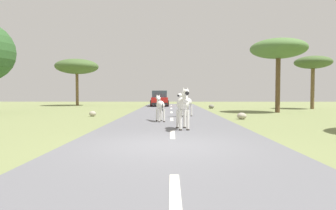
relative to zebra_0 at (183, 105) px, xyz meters
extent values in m
plane|color=olive|center=(-0.66, -3.43, -1.03)|extent=(90.00, 90.00, 0.00)
cube|color=slate|center=(-0.42, -3.43, -1.00)|extent=(6.00, 64.00, 0.05)
cube|color=silver|center=(-0.42, -7.43, -0.97)|extent=(0.16, 2.00, 0.01)
cube|color=silver|center=(-0.42, -1.43, -0.97)|extent=(0.16, 2.00, 0.01)
cube|color=silver|center=(-0.42, 4.57, -0.97)|extent=(0.16, 2.00, 0.01)
cube|color=silver|center=(-0.42, 10.57, -0.97)|extent=(0.16, 2.00, 0.01)
cube|color=silver|center=(-0.42, 16.57, -0.97)|extent=(0.16, 2.00, 0.01)
cube|color=silver|center=(-0.42, 22.57, -0.97)|extent=(0.16, 2.00, 0.01)
ellipsoid|color=silver|center=(-0.01, 0.10, 0.02)|extent=(0.58, 1.18, 0.53)
cylinder|color=silver|center=(-0.11, -0.29, -0.59)|extent=(0.13, 0.13, 0.77)
cylinder|color=#28231E|center=(-0.11, -0.29, -0.95)|extent=(0.14, 0.14, 0.05)
cylinder|color=silver|center=(0.18, -0.25, -0.59)|extent=(0.13, 0.13, 0.77)
cylinder|color=#28231E|center=(0.18, -0.25, -0.95)|extent=(0.14, 0.14, 0.05)
cylinder|color=silver|center=(-0.20, 0.45, -0.59)|extent=(0.13, 0.13, 0.77)
cylinder|color=#28231E|center=(-0.20, 0.45, -0.95)|extent=(0.14, 0.14, 0.05)
cylinder|color=silver|center=(0.09, 0.48, -0.59)|extent=(0.13, 0.13, 0.77)
cylinder|color=#28231E|center=(0.09, 0.48, -0.95)|extent=(0.14, 0.14, 0.05)
cylinder|color=silver|center=(0.05, -0.44, 0.30)|extent=(0.25, 0.43, 0.45)
cube|color=black|center=(0.05, -0.44, 0.39)|extent=(0.09, 0.38, 0.31)
ellipsoid|color=silver|center=(0.08, -0.71, 0.47)|extent=(0.26, 0.51, 0.25)
ellipsoid|color=black|center=(0.11, -0.90, 0.45)|extent=(0.16, 0.19, 0.15)
cone|color=silver|center=(0.00, -0.59, 0.59)|extent=(0.10, 0.10, 0.14)
cone|color=silver|center=(0.14, -0.57, 0.59)|extent=(0.10, 0.10, 0.14)
cylinder|color=black|center=(-0.08, 0.66, -0.08)|extent=(0.06, 0.16, 0.46)
ellipsoid|color=silver|center=(-1.00, 3.30, -0.15)|extent=(0.60, 1.00, 0.44)
cylinder|color=silver|center=(-0.96, 3.62, -0.66)|extent=(0.11, 0.11, 0.64)
cylinder|color=#28231E|center=(-0.96, 3.62, -0.95)|extent=(0.13, 0.13, 0.04)
cylinder|color=silver|center=(-1.19, 3.56, -0.66)|extent=(0.11, 0.11, 0.64)
cylinder|color=#28231E|center=(-1.19, 3.56, -0.95)|extent=(0.13, 0.13, 0.04)
cylinder|color=silver|center=(-0.81, 3.03, -0.66)|extent=(0.11, 0.11, 0.64)
cylinder|color=#28231E|center=(-0.81, 3.03, -0.95)|extent=(0.13, 0.13, 0.04)
cylinder|color=silver|center=(-1.04, 2.97, -0.66)|extent=(0.11, 0.11, 0.64)
cylinder|color=#28231E|center=(-1.04, 2.97, -0.95)|extent=(0.13, 0.13, 0.04)
cylinder|color=silver|center=(-1.11, 3.73, 0.08)|extent=(0.25, 0.37, 0.38)
cube|color=black|center=(-1.11, 3.73, 0.16)|extent=(0.11, 0.31, 0.26)
ellipsoid|color=silver|center=(-1.17, 3.94, 0.22)|extent=(0.27, 0.44, 0.20)
ellipsoid|color=black|center=(-1.21, 4.10, 0.21)|extent=(0.15, 0.17, 0.12)
cone|color=silver|center=(-1.08, 3.86, 0.32)|extent=(0.09, 0.09, 0.12)
cone|color=silver|center=(-1.20, 3.83, 0.32)|extent=(0.09, 0.09, 0.12)
cylinder|color=black|center=(-0.88, 2.84, -0.23)|extent=(0.07, 0.14, 0.38)
ellipsoid|color=silver|center=(0.51, 6.61, -0.07)|extent=(0.93, 1.07, 0.48)
cylinder|color=silver|center=(0.20, 6.42, -0.63)|extent=(0.14, 0.14, 0.70)
cylinder|color=#28231E|center=(0.20, 6.42, -0.95)|extent=(0.16, 0.16, 0.05)
cylinder|color=silver|center=(0.42, 6.26, -0.63)|extent=(0.14, 0.14, 0.70)
cylinder|color=#28231E|center=(0.42, 6.26, -0.95)|extent=(0.16, 0.16, 0.05)
cylinder|color=silver|center=(0.60, 6.96, -0.63)|extent=(0.14, 0.14, 0.70)
cylinder|color=#28231E|center=(0.60, 6.96, -0.95)|extent=(0.16, 0.16, 0.05)
cylinder|color=silver|center=(0.81, 6.81, -0.63)|extent=(0.14, 0.14, 0.70)
cylinder|color=#28231E|center=(0.81, 6.81, -0.95)|extent=(0.16, 0.16, 0.05)
cylinder|color=silver|center=(0.22, 6.21, 0.18)|extent=(0.37, 0.41, 0.41)
cube|color=black|center=(0.22, 6.21, 0.26)|extent=(0.23, 0.30, 0.28)
ellipsoid|color=silver|center=(0.08, 6.02, 0.33)|extent=(0.41, 0.47, 0.22)
ellipsoid|color=black|center=(-0.03, 5.87, 0.32)|extent=(0.20, 0.20, 0.13)
cone|color=silver|center=(0.09, 6.15, 0.44)|extent=(0.12, 0.12, 0.13)
cone|color=silver|center=(0.20, 6.07, 0.44)|extent=(0.12, 0.12, 0.13)
cylinder|color=black|center=(0.81, 7.03, -0.16)|extent=(0.11, 0.14, 0.42)
cube|color=red|center=(-1.77, 21.77, -0.40)|extent=(2.00, 4.28, 0.80)
cube|color=#334751|center=(-1.78, 21.97, 0.38)|extent=(1.75, 2.28, 0.76)
cube|color=black|center=(-1.66, 19.62, -0.67)|extent=(1.72, 0.24, 0.24)
cylinder|color=black|center=(-2.60, 20.38, -0.64)|extent=(0.25, 0.69, 0.68)
cylinder|color=black|center=(-0.80, 20.47, -0.64)|extent=(0.25, 0.69, 0.68)
cylinder|color=black|center=(-2.73, 23.08, -0.64)|extent=(0.25, 0.69, 0.68)
cylinder|color=black|center=(-0.93, 23.17, -0.64)|extent=(0.25, 0.69, 0.68)
cylinder|color=brown|center=(12.95, 16.49, 0.88)|extent=(0.34, 0.34, 3.81)
ellipsoid|color=#425B2D|center=(12.95, 16.49, 3.38)|extent=(3.38, 3.38, 1.18)
cylinder|color=brown|center=(-11.83, 24.08, 0.89)|extent=(0.34, 0.34, 3.83)
ellipsoid|color=#425B2D|center=(-11.83, 24.08, 3.70)|extent=(5.13, 5.13, 1.80)
cylinder|color=brown|center=(7.74, 11.20, 1.05)|extent=(0.35, 0.35, 4.15)
ellipsoid|color=#4C7038|center=(7.74, 11.20, 3.86)|extent=(4.24, 4.24, 1.48)
ellipsoid|color=gray|center=(3.50, 17.23, -0.83)|extent=(0.53, 0.55, 0.40)
ellipsoid|color=#A89E8C|center=(-5.48, 7.24, -0.86)|extent=(0.43, 0.38, 0.34)
ellipsoid|color=#A89E8C|center=(3.55, 5.21, -0.84)|extent=(0.53, 0.50, 0.37)
camera|label=1|loc=(-0.48, -11.45, 0.43)|focal=31.44mm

